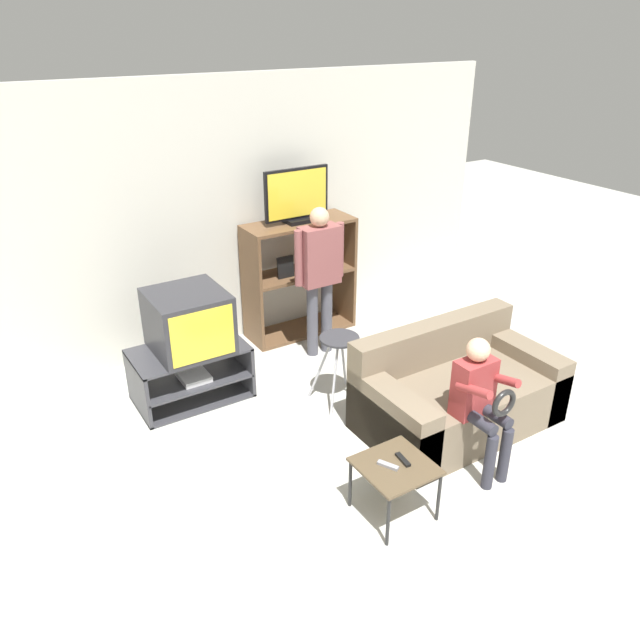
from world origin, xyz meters
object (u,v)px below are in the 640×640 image
(folding_stool, at_px, (339,349))
(person_seated_child, at_px, (481,397))
(snack_table, at_px, (395,471))
(media_shelf, at_px, (300,277))
(couch, at_px, (456,393))
(television_flat, at_px, (297,197))
(remote_control_black, at_px, (403,460))
(tv_stand, at_px, (191,374))
(person_standing_adult, at_px, (320,268))
(television_main, at_px, (188,321))
(remote_control_white, at_px, (388,465))

(folding_stool, bearing_deg, person_seated_child, -75.20)
(snack_table, bearing_deg, media_shelf, 72.49)
(media_shelf, relative_size, couch, 0.75)
(television_flat, relative_size, remote_control_black, 4.80)
(snack_table, bearing_deg, person_seated_child, 4.93)
(media_shelf, relative_size, remote_control_black, 8.41)
(remote_control_black, relative_size, couch, 0.09)
(media_shelf, relative_size, person_seated_child, 1.16)
(television_flat, bearing_deg, tv_stand, -157.04)
(media_shelf, relative_size, person_standing_adult, 0.81)
(person_seated_child, bearing_deg, media_shelf, 89.00)
(media_shelf, distance_m, remote_control_black, 2.81)
(television_main, bearing_deg, television_flat, 23.28)
(television_main, bearing_deg, couch, -41.79)
(media_shelf, relative_size, television_flat, 1.75)
(television_main, height_order, snack_table, television_main)
(person_seated_child, bearing_deg, remote_control_white, -176.27)
(snack_table, xyz_separation_m, person_seated_child, (0.81, 0.07, 0.26))
(media_shelf, distance_m, person_seated_child, 2.63)
(remote_control_black, distance_m, couch, 1.18)
(person_seated_child, bearing_deg, couch, 60.99)
(tv_stand, bearing_deg, television_main, 5.30)
(snack_table, height_order, person_seated_child, person_seated_child)
(media_shelf, bearing_deg, remote_control_black, -106.26)
(media_shelf, distance_m, television_flat, 0.85)
(television_main, relative_size, television_flat, 0.92)
(tv_stand, bearing_deg, folding_stool, -33.32)
(remote_control_black, height_order, person_seated_child, person_seated_child)
(media_shelf, height_order, remote_control_black, media_shelf)
(couch, height_order, person_standing_adult, person_standing_adult)
(media_shelf, bearing_deg, television_main, -156.69)
(snack_table, relative_size, person_standing_adult, 0.31)
(remote_control_white, bearing_deg, media_shelf, 44.34)
(tv_stand, xyz_separation_m, television_main, (0.03, 0.00, 0.50))
(snack_table, bearing_deg, remote_control_white, 165.31)
(television_flat, xyz_separation_m, person_standing_adult, (-0.05, -0.50, -0.57))
(television_flat, relative_size, couch, 0.43)
(person_standing_adult, height_order, person_seated_child, person_standing_adult)
(remote_control_black, xyz_separation_m, person_seated_child, (0.74, 0.06, 0.20))
(television_flat, relative_size, person_seated_child, 0.66)
(remote_control_white, height_order, person_seated_child, person_seated_child)
(folding_stool, distance_m, couch, 1.03)
(folding_stool, relative_size, person_standing_adult, 0.42)
(remote_control_black, bearing_deg, television_flat, 80.98)
(television_flat, height_order, folding_stool, television_flat)
(media_shelf, xyz_separation_m, remote_control_white, (-0.90, -2.69, -0.20))
(remote_control_black, bearing_deg, person_seated_child, 11.58)
(tv_stand, xyz_separation_m, person_standing_adult, (1.40, 0.11, 0.66))
(tv_stand, distance_m, couch, 2.27)
(media_shelf, height_order, snack_table, media_shelf)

